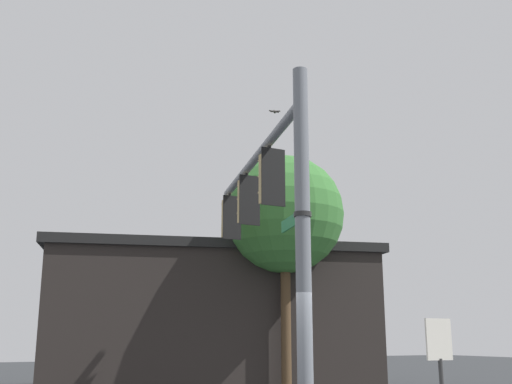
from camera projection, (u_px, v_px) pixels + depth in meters
name	position (u px, v px, depth m)	size (l,w,h in m)	color
signal_pole	(303.00, 249.00, 10.24)	(0.26, 0.26, 6.44)	slate
mast_arm	(255.00, 159.00, 14.24)	(0.19, 0.19, 7.20)	slate
traffic_light_nearest_pole	(269.00, 178.00, 12.80)	(0.54, 0.49, 1.31)	black
traffic_light_mid_inner	(246.00, 201.00, 14.96)	(0.54, 0.49, 1.31)	black
traffic_light_mid_outer	(229.00, 218.00, 17.12)	(0.54, 0.49, 1.31)	black
street_name_sign	(296.00, 219.00, 10.73)	(0.47, 1.42, 0.22)	#147238
bird_flying	(275.00, 112.00, 16.64)	(0.28, 0.24, 0.09)	#4C4742
storefront_building	(208.00, 319.00, 21.30)	(12.09, 9.27, 4.75)	#282321
tree_by_storefront	(285.00, 215.00, 19.12)	(3.66, 3.66, 7.34)	#4C3823
historical_marker	(440.00, 358.00, 11.38)	(0.60, 0.08, 2.13)	#333333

